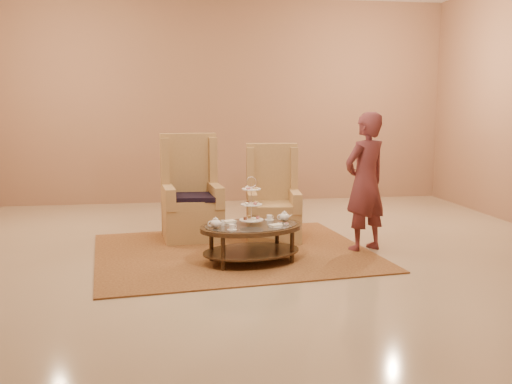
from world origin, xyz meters
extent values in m
plane|color=tan|center=(0.00, 0.00, 0.00)|extent=(8.00, 8.00, 0.00)
cube|color=silver|center=(0.00, 0.00, 0.00)|extent=(8.00, 8.00, 0.02)
cube|color=#9B7055|center=(0.00, 4.00, 1.75)|extent=(8.00, 0.04, 3.50)
cube|color=olive|center=(-0.17, 0.40, 0.01)|extent=(3.35, 2.90, 0.02)
cylinder|color=black|center=(-0.36, -0.35, 0.18)|extent=(0.06, 0.06, 0.37)
cylinder|color=black|center=(0.40, -0.18, 0.18)|extent=(0.06, 0.06, 0.37)
cylinder|color=black|center=(-0.45, 0.04, 0.18)|extent=(0.06, 0.06, 0.37)
cylinder|color=black|center=(0.31, 0.21, 0.18)|extent=(0.06, 0.06, 0.37)
cylinder|color=white|center=(-0.02, -0.07, 0.65)|extent=(0.01, 0.01, 0.46)
torus|color=white|center=(-0.02, -0.07, 0.88)|extent=(0.12, 0.03, 0.12)
cylinder|color=white|center=(-0.02, -0.07, 0.48)|extent=(0.31, 0.31, 0.01)
cylinder|color=white|center=(-0.02, -0.07, 0.64)|extent=(0.28, 0.28, 0.01)
cylinder|color=white|center=(-0.02, -0.07, 0.81)|extent=(0.24, 0.24, 0.01)
cylinder|color=#B05B5A|center=(0.04, -0.05, 0.49)|extent=(0.04, 0.04, 0.03)
cylinder|color=tan|center=(-0.04, 0.00, 0.49)|extent=(0.04, 0.04, 0.03)
cylinder|color=brown|center=(-0.09, -0.08, 0.49)|extent=(0.04, 0.04, 0.03)
cylinder|color=white|center=(-0.01, -0.14, 0.49)|extent=(0.04, 0.04, 0.03)
ellipsoid|color=tan|center=(0.03, -0.04, 0.66)|extent=(0.05, 0.05, 0.03)
ellipsoid|color=brown|center=(-0.06, -0.01, 0.66)|extent=(0.05, 0.05, 0.03)
ellipsoid|color=white|center=(-0.08, -0.10, 0.66)|extent=(0.05, 0.05, 0.03)
ellipsoid|color=#B05B5A|center=(0.01, -0.12, 0.66)|extent=(0.05, 0.05, 0.03)
cube|color=brown|center=(0.01, -0.03, 0.82)|extent=(0.05, 0.04, 0.02)
cube|color=white|center=(-0.07, -0.03, 0.82)|extent=(0.05, 0.04, 0.02)
cube|color=#B05B5A|center=(-0.06, -0.11, 0.82)|extent=(0.05, 0.04, 0.02)
cube|color=tan|center=(0.02, -0.11, 0.82)|extent=(0.05, 0.04, 0.02)
ellipsoid|color=white|center=(-0.42, -0.18, 0.47)|extent=(0.13, 0.13, 0.09)
cylinder|color=white|center=(-0.42, -0.18, 0.52)|extent=(0.06, 0.06, 0.01)
sphere|color=white|center=(-0.42, -0.18, 0.53)|extent=(0.02, 0.02, 0.02)
cone|color=white|center=(-0.35, -0.16, 0.48)|extent=(0.07, 0.04, 0.05)
torus|color=white|center=(-0.47, -0.19, 0.47)|extent=(0.06, 0.02, 0.06)
ellipsoid|color=white|center=(0.36, 0.07, 0.47)|extent=(0.13, 0.13, 0.09)
cylinder|color=white|center=(0.36, 0.07, 0.52)|extent=(0.06, 0.06, 0.01)
sphere|color=white|center=(0.36, 0.07, 0.53)|extent=(0.02, 0.02, 0.02)
cone|color=white|center=(0.43, 0.08, 0.48)|extent=(0.07, 0.04, 0.05)
torus|color=white|center=(0.31, 0.05, 0.47)|extent=(0.06, 0.02, 0.06)
cylinder|color=white|center=(-0.26, -0.29, 0.42)|extent=(0.12, 0.12, 0.01)
cylinder|color=white|center=(-0.26, -0.29, 0.45)|extent=(0.07, 0.07, 0.05)
torus|color=white|center=(-0.22, -0.28, 0.45)|extent=(0.03, 0.01, 0.03)
cylinder|color=white|center=(0.21, 0.15, 0.42)|extent=(0.12, 0.12, 0.01)
cylinder|color=white|center=(0.21, 0.15, 0.45)|extent=(0.07, 0.07, 0.05)
torus|color=white|center=(0.24, 0.16, 0.45)|extent=(0.03, 0.01, 0.03)
cylinder|color=white|center=(-0.24, 0.07, 0.42)|extent=(0.18, 0.18, 0.01)
cube|color=beige|center=(-0.24, 0.07, 0.44)|extent=(0.16, 0.14, 0.02)
cylinder|color=white|center=(0.21, -0.20, 0.42)|extent=(0.18, 0.18, 0.01)
cube|color=beige|center=(0.21, -0.20, 0.44)|extent=(0.16, 0.14, 0.02)
cylinder|color=white|center=(-0.33, -0.04, 0.45)|extent=(0.05, 0.05, 0.06)
cylinder|color=white|center=(0.35, -0.12, 0.43)|extent=(0.06, 0.06, 0.01)
cylinder|color=#B05B5A|center=(0.35, -0.12, 0.44)|extent=(0.04, 0.04, 0.01)
cylinder|color=white|center=(0.29, -0.04, 0.43)|extent=(0.06, 0.06, 0.01)
cylinder|color=brown|center=(0.29, -0.04, 0.44)|extent=(0.04, 0.04, 0.01)
cylinder|color=white|center=(-0.40, 0.02, 0.43)|extent=(0.06, 0.06, 0.01)
cylinder|color=white|center=(-0.40, 0.02, 0.44)|extent=(0.04, 0.04, 0.01)
cube|color=tan|center=(-0.61, 1.14, 0.21)|extent=(0.78, 0.78, 0.43)
cube|color=tan|center=(-0.60, 1.09, 0.48)|extent=(0.66, 0.66, 0.10)
cube|color=tan|center=(-0.63, 1.44, 0.66)|extent=(0.72, 0.21, 1.33)
cube|color=tan|center=(-0.93, 1.37, 0.97)|extent=(0.12, 0.23, 0.61)
cube|color=tan|center=(-0.32, 1.42, 0.97)|extent=(0.12, 0.23, 0.61)
cube|color=tan|center=(-0.90, 1.06, 0.56)|extent=(0.18, 0.65, 0.27)
cube|color=tan|center=(-0.31, 1.12, 0.56)|extent=(0.18, 0.65, 0.27)
cube|color=black|center=(-0.60, 1.06, 0.55)|extent=(0.59, 0.54, 0.06)
cube|color=tan|center=(0.39, 0.91, 0.19)|extent=(0.71, 0.71, 0.39)
cube|color=tan|center=(0.39, 0.87, 0.44)|extent=(0.60, 0.60, 0.09)
cube|color=tan|center=(0.42, 1.18, 0.60)|extent=(0.66, 0.20, 1.20)
cube|color=tan|center=(0.14, 1.17, 0.88)|extent=(0.11, 0.21, 0.56)
cube|color=tan|center=(0.69, 1.11, 0.88)|extent=(0.11, 0.21, 0.56)
cube|color=tan|center=(0.12, 0.89, 0.51)|extent=(0.17, 0.59, 0.24)
cube|color=tan|center=(0.65, 0.84, 0.51)|extent=(0.17, 0.59, 0.24)
imported|color=brown|center=(1.35, 0.28, 0.81)|extent=(0.70, 0.61, 1.61)
camera|label=1|loc=(-0.87, -5.97, 1.68)|focal=40.00mm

